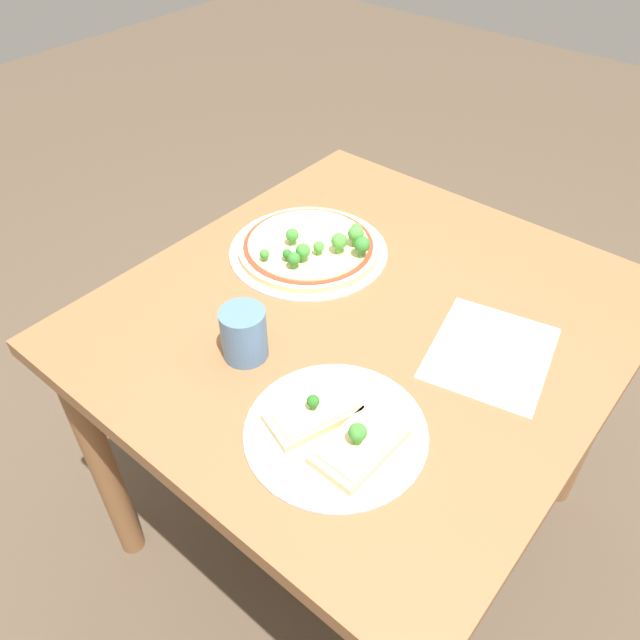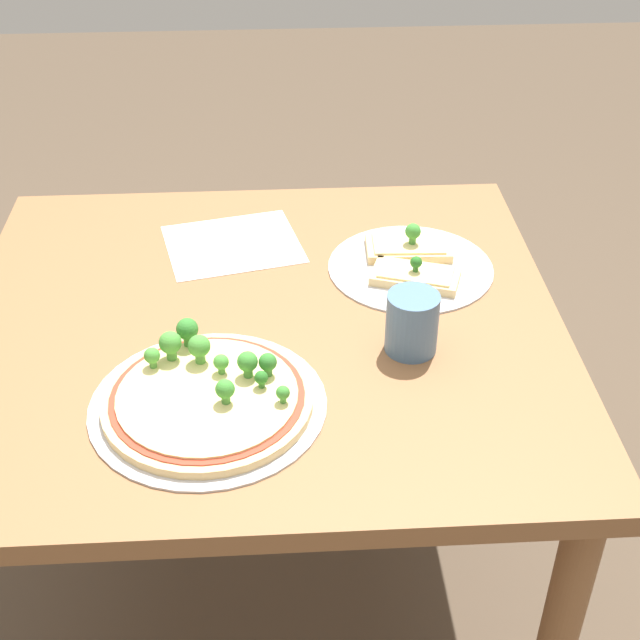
{
  "view_description": "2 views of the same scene",
  "coord_description": "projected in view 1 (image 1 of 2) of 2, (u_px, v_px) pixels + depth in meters",
  "views": [
    {
      "loc": [
        -0.77,
        -0.52,
        1.58
      ],
      "look_at": [
        -0.1,
        0.04,
        0.79
      ],
      "focal_mm": 35.0,
      "sensor_mm": 36.0,
      "label": 1
    },
    {
      "loc": [
        -0.03,
        1.21,
        1.63
      ],
      "look_at": [
        -0.1,
        0.04,
        0.79
      ],
      "focal_mm": 50.0,
      "sensor_mm": 36.0,
      "label": 2
    }
  ],
  "objects": [
    {
      "name": "ground_plane",
      "position": [
        352.0,
        517.0,
        1.74
      ],
      "size": [
        8.0,
        8.0,
        0.0
      ],
      "primitive_type": "plane",
      "color": "brown"
    },
    {
      "name": "paper_menu",
      "position": [
        490.0,
        352.0,
        1.14
      ],
      "size": [
        0.28,
        0.26,
        0.0
      ],
      "primitive_type": "cube",
      "rotation": [
        0.0,
        0.0,
        0.22
      ],
      "color": "white",
      "rests_on": "dining_table"
    },
    {
      "name": "pizza_tray_whole",
      "position": [
        310.0,
        247.0,
        1.36
      ],
      "size": [
        0.35,
        0.35,
        0.07
      ],
      "color": "silver",
      "rests_on": "dining_table"
    },
    {
      "name": "pizza_tray_slice",
      "position": [
        337.0,
        430.0,
        1.0
      ],
      "size": [
        0.3,
        0.3,
        0.06
      ],
      "color": "silver",
      "rests_on": "dining_table"
    },
    {
      "name": "dining_table",
      "position": [
        363.0,
        350.0,
        1.3
      ],
      "size": [
        1.0,
        0.93,
        0.77
      ],
      "color": "brown",
      "rests_on": "ground_plane"
    },
    {
      "name": "drinking_cup",
      "position": [
        244.0,
        334.0,
        1.11
      ],
      "size": [
        0.08,
        0.08,
        0.1
      ],
      "primitive_type": "cylinder",
      "color": "#4C7099",
      "rests_on": "dining_table"
    }
  ]
}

